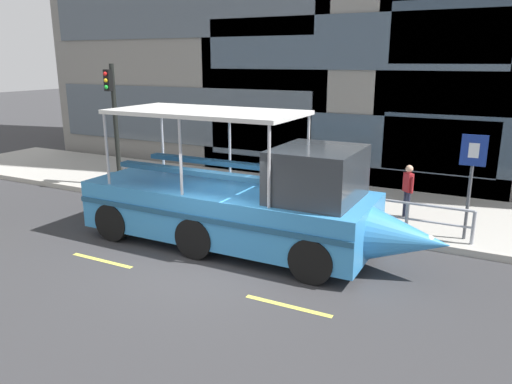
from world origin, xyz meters
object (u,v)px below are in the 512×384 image
duck_tour_boat (246,204)px  pedestrian_near_bow (408,186)px  traffic_light_pole (114,114)px  pedestrian_mid_left (320,174)px  parking_sign (472,169)px

duck_tour_boat → pedestrian_near_bow: (3.21, 3.76, -0.02)m
traffic_light_pole → duck_tour_boat: 7.43m
traffic_light_pole → pedestrian_mid_left: traffic_light_pole is taller
duck_tour_boat → pedestrian_near_bow: bearing=49.5°
traffic_light_pole → pedestrian_near_bow: (9.92, 1.04, -1.66)m
parking_sign → pedestrian_near_bow: size_ratio=1.73×
traffic_light_pole → parking_sign: size_ratio=1.60×
duck_tour_boat → pedestrian_near_bow: duck_tour_boat is taller
parking_sign → pedestrian_near_bow: (-1.67, 1.15, -0.88)m
parking_sign → duck_tour_boat: 5.61m
duck_tour_boat → pedestrian_mid_left: bearing=80.4°
duck_tour_boat → pedestrian_near_bow: size_ratio=5.97×
pedestrian_mid_left → parking_sign: bearing=-13.4°
pedestrian_mid_left → traffic_light_pole: bearing=-172.9°
pedestrian_near_bow → pedestrian_mid_left: pedestrian_mid_left is taller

